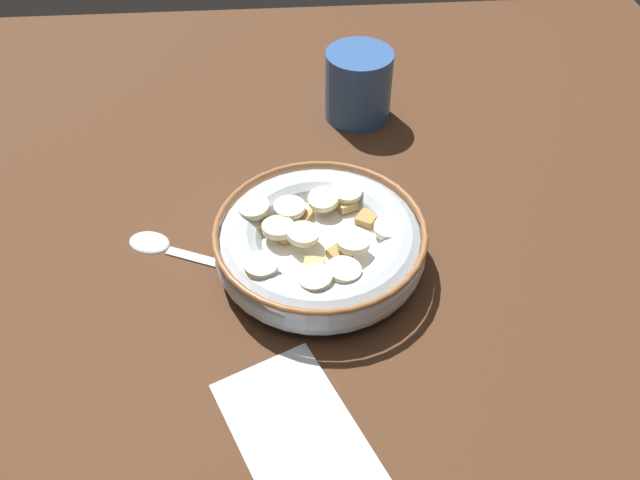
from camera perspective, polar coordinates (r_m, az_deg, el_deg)
ground_plane at (r=62.38cm, az=-0.00°, el=-2.57°), size 107.53×107.53×2.00cm
cereal_bowl at (r=59.78cm, az=-0.01°, el=-0.30°), size 19.84×19.84×5.19cm
spoon at (r=64.21cm, az=-13.02°, el=-0.58°), size 8.59×16.42×0.80cm
coffee_mug at (r=78.32cm, az=3.43°, el=13.69°), size 10.67×7.91×8.40cm
folded_napkin at (r=51.05cm, az=-1.96°, el=-17.04°), size 17.04×14.06×0.30cm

